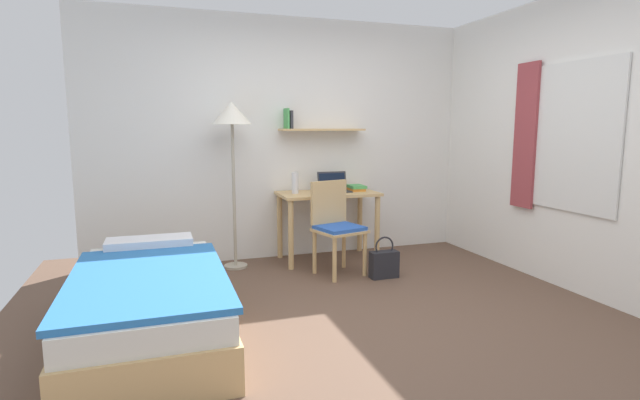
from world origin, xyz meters
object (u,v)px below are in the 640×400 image
(bed, at_px, (150,304))
(laptop, at_px, (333,187))
(desk, at_px, (328,205))
(standing_lamp, at_px, (232,122))
(handbag, at_px, (384,263))
(book_stack, at_px, (356,188))
(desk_chair, at_px, (336,223))
(water_bottle, at_px, (295,183))

(bed, distance_m, laptop, 2.51)
(desk, distance_m, standing_lamp, 1.34)
(laptop, distance_m, handbag, 1.08)
(handbag, bearing_deg, desk, 110.31)
(bed, distance_m, desk, 2.38)
(laptop, relative_size, book_stack, 1.38)
(standing_lamp, height_order, laptop, standing_lamp)
(desk_chair, bearing_deg, book_stack, 50.92)
(laptop, bearing_deg, water_bottle, -178.56)
(water_bottle, distance_m, handbag, 1.27)
(desk, xyz_separation_m, water_bottle, (-0.36, 0.03, 0.25))
(book_stack, relative_size, handbag, 0.60)
(water_bottle, distance_m, book_stack, 0.71)
(laptop, height_order, handbag, laptop)
(book_stack, height_order, handbag, book_stack)
(desk_chair, xyz_separation_m, laptop, (0.17, 0.54, 0.29))
(laptop, bearing_deg, desk, -153.37)
(book_stack, bearing_deg, desk_chair, -129.08)
(standing_lamp, distance_m, laptop, 1.28)
(standing_lamp, height_order, handbag, standing_lamp)
(desk, bearing_deg, bed, -140.44)
(laptop, height_order, water_bottle, water_bottle)
(bed, relative_size, laptop, 5.66)
(desk_chair, xyz_separation_m, book_stack, (0.44, 0.54, 0.27))
(bed, bearing_deg, desk_chair, 30.05)
(desk, bearing_deg, handbag, -69.69)
(desk, bearing_deg, laptop, 26.63)
(water_bottle, bearing_deg, bed, -133.66)
(water_bottle, relative_size, book_stack, 0.92)
(desk, distance_m, water_bottle, 0.44)
(desk_chair, bearing_deg, handbag, -36.74)
(desk_chair, height_order, laptop, laptop)
(water_bottle, bearing_deg, laptop, 1.44)
(handbag, bearing_deg, laptop, 104.48)
(book_stack, bearing_deg, water_bottle, -179.38)
(standing_lamp, bearing_deg, desk, -0.97)
(desk_chair, distance_m, water_bottle, 0.69)
(water_bottle, xyz_separation_m, handbag, (0.65, -0.82, -0.71))
(desk, xyz_separation_m, handbag, (0.29, -0.79, -0.46))
(desk, xyz_separation_m, desk_chair, (-0.09, -0.50, -0.10))
(bed, height_order, desk_chair, desk_chair)
(desk, xyz_separation_m, standing_lamp, (-1.00, 0.02, 0.88))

